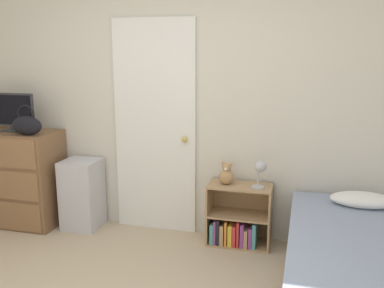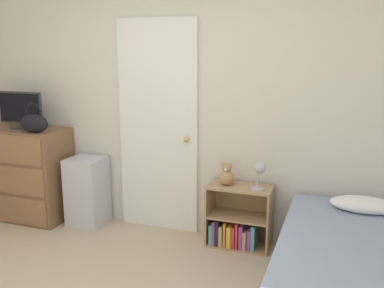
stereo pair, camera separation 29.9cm
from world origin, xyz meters
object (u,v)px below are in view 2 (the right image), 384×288
at_px(bookshelf, 237,224).
at_px(tv, 20,109).
at_px(desk_lamp, 260,170).
at_px(bed, 363,281).
at_px(storage_bin, 88,191).
at_px(handbag, 34,123).
at_px(teddy_bear, 227,175).
at_px(dresser, 26,174).

bearing_deg(bookshelf, tv, -177.96).
xyz_separation_m(bookshelf, desk_lamp, (0.20, -0.04, 0.54)).
bearing_deg(bed, storage_bin, 164.11).
height_order(handbag, bookshelf, handbag).
relative_size(handbag, teddy_bear, 1.50).
bearing_deg(dresser, bookshelf, 2.11).
distance_m(dresser, teddy_bear, 2.19).
relative_size(storage_bin, desk_lamp, 2.72).
xyz_separation_m(dresser, tv, (-0.01, 0.00, 0.69)).
bearing_deg(desk_lamp, tv, -179.04).
distance_m(tv, bed, 3.55).
bearing_deg(bed, desk_lamp, 139.63).
xyz_separation_m(dresser, desk_lamp, (2.50, 0.04, 0.26)).
relative_size(teddy_bear, desk_lamp, 0.81).
height_order(storage_bin, bed, storage_bin).
relative_size(dresser, bookshelf, 1.68).
bearing_deg(handbag, bed, -10.12).
xyz_separation_m(dresser, bookshelf, (2.29, 0.08, -0.28)).
xyz_separation_m(teddy_bear, bed, (1.17, -0.78, -0.40)).
xyz_separation_m(bookshelf, bed, (1.07, -0.77, 0.05)).
bearing_deg(bookshelf, teddy_bear, 177.73).
bearing_deg(teddy_bear, dresser, -177.67).
relative_size(dresser, handbag, 3.11).
distance_m(handbag, teddy_bear, 1.97).
height_order(dresser, storage_bin, dresser).
xyz_separation_m(tv, storage_bin, (0.71, 0.06, -0.83)).
bearing_deg(bed, tv, 168.41).
bearing_deg(storage_bin, desk_lamp, -0.71).
height_order(dresser, handbag, handbag).
bearing_deg(handbag, storage_bin, 25.14).
distance_m(teddy_bear, bed, 1.46).
distance_m(handbag, bed, 3.24).
xyz_separation_m(desk_lamp, bed, (0.86, -0.73, -0.49)).
relative_size(dresser, desk_lamp, 3.79).
distance_m(tv, bookshelf, 2.50).
relative_size(handbag, desk_lamp, 1.22).
bearing_deg(tv, desk_lamp, 0.96).
bearing_deg(bed, teddy_bear, 146.46).
bearing_deg(desk_lamp, teddy_bear, 171.90).
relative_size(dresser, storage_bin, 1.39).
bearing_deg(storage_bin, tv, -174.87).
xyz_separation_m(storage_bin, teddy_bear, (1.48, 0.02, 0.31)).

